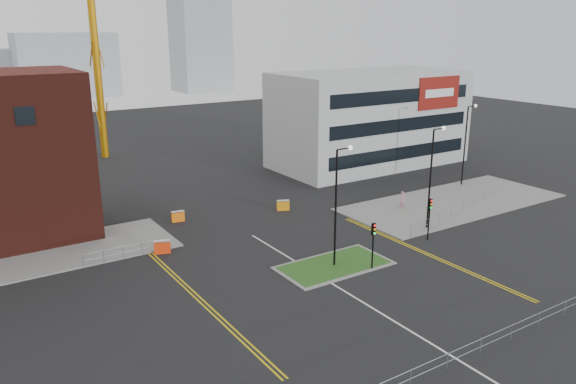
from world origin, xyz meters
The scene contains 24 objects.
ground centered at (0.00, 0.00, 0.00)m, with size 200.00×200.00×0.00m, color black.
pavement_right centered at (22.00, 14.00, 0.06)m, with size 24.00×10.00×0.12m, color slate.
island_kerb centered at (2.00, 8.00, 0.04)m, with size 8.60×4.60×0.08m, color slate.
grass_island centered at (2.00, 8.00, 0.06)m, with size 8.00×4.00×0.12m, color #27541C.
office_block centered at (26.01, 31.97, 6.00)m, with size 25.00×12.20×12.00m.
streetlamp_island centered at (2.22, 8.00, 5.41)m, with size 1.46×0.36×9.18m.
streetlamp_right_near centered at (14.22, 10.00, 5.41)m, with size 1.46×0.36×9.18m.
streetlamp_right_far centered at (28.22, 18.00, 5.41)m, with size 1.46×0.36×9.18m.
traffic_light_island centered at (4.00, 5.98, 2.57)m, with size 0.28×0.33×3.65m.
traffic_light_right centered at (12.00, 7.98, 2.57)m, with size 0.28×0.33×3.65m.
railing_front centered at (0.00, -6.00, 0.78)m, with size 24.05×0.05×1.10m.
railing_left centered at (-11.00, 18.00, 0.74)m, with size 6.05×0.05×1.10m.
railing_right centered at (20.50, 11.50, 0.78)m, with size 19.05×5.05×1.10m.
centre_line centered at (0.00, 2.00, 0.01)m, with size 0.15×30.00×0.01m, color silver.
yellow_left_a centered at (-9.00, 10.00, 0.01)m, with size 0.12×24.00×0.01m, color gold.
yellow_left_b centered at (-8.70, 10.00, 0.01)m, with size 0.12×24.00×0.01m, color gold.
yellow_right_a centered at (9.50, 6.00, 0.01)m, with size 0.12×20.00×0.01m, color gold.
yellow_right_b centered at (9.80, 6.00, 0.01)m, with size 0.12×20.00×0.01m, color gold.
skyline_b centered at (10.00, 130.00, 8.00)m, with size 24.00×12.00×16.00m, color gray.
skyline_c centered at (45.00, 125.00, 14.00)m, with size 14.00×12.00×28.00m, color gray.
pedestrian centered at (16.18, 15.35, 0.91)m, with size 0.66×0.43×1.82m, color #BB7988.
barrier_left centered at (-8.00, 17.49, 0.59)m, with size 1.36×0.82×1.09m.
barrier_mid centered at (-4.00, 24.00, 0.54)m, with size 1.24×0.57×1.00m.
barrier_right centered at (6.00, 21.48, 0.56)m, with size 1.28×0.84×1.02m.
Camera 1 is at (-22.32, -22.94, 17.41)m, focal length 35.00 mm.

